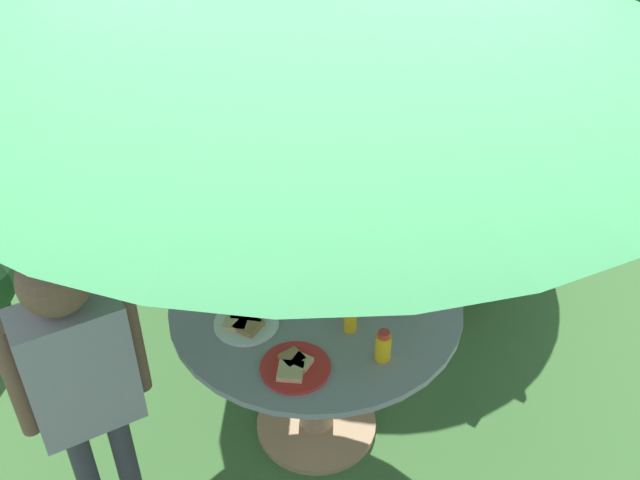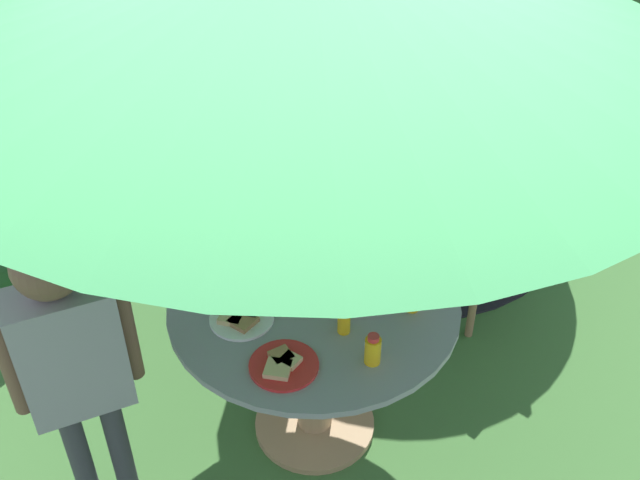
% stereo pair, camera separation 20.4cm
% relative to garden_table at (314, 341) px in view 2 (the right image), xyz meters
% --- Properties ---
extents(ground_plane, '(10.00, 10.00, 0.02)m').
position_rel_garden_table_xyz_m(ground_plane, '(0.00, 0.00, -0.54)').
color(ground_plane, '#3D6B33').
extents(garden_table, '(1.14, 1.14, 0.75)m').
position_rel_garden_table_xyz_m(garden_table, '(0.00, 0.00, 0.00)').
color(garden_table, tan).
rests_on(garden_table, ground_plane).
extents(wooden_chair, '(0.67, 0.67, 0.94)m').
position_rel_garden_table_xyz_m(wooden_chair, '(0.88, 0.91, 0.01)').
color(wooden_chair, '#93704C').
rests_on(wooden_chair, ground_plane).
extents(dome_tent, '(2.36, 2.36, 1.56)m').
position_rel_garden_table_xyz_m(dome_tent, '(0.62, 1.65, 0.24)').
color(dome_tent, teal).
rests_on(dome_tent, ground_plane).
extents(child_in_pink_shirt, '(0.25, 0.48, 1.43)m').
position_rel_garden_table_xyz_m(child_in_pink_shirt, '(-0.12, 0.87, 0.38)').
color(child_in_pink_shirt, brown).
rests_on(child_in_pink_shirt, ground_plane).
extents(child_in_grey_shirt, '(0.43, 0.30, 1.33)m').
position_rel_garden_table_xyz_m(child_in_grey_shirt, '(-0.84, -0.33, 0.32)').
color(child_in_grey_shirt, '#3F3F47').
rests_on(child_in_grey_shirt, ground_plane).
extents(snack_bowl, '(0.18, 0.18, 0.09)m').
position_rel_garden_table_xyz_m(snack_bowl, '(0.17, -0.02, 0.26)').
color(snack_bowl, white).
rests_on(snack_bowl, garden_table).
extents(plate_mid_left, '(0.25, 0.25, 0.03)m').
position_rel_garden_table_xyz_m(plate_mid_left, '(-0.12, -0.35, 0.23)').
color(plate_mid_left, red).
rests_on(plate_mid_left, garden_table).
extents(plate_near_right, '(0.20, 0.20, 0.03)m').
position_rel_garden_table_xyz_m(plate_near_right, '(0.08, 0.30, 0.24)').
color(plate_near_right, yellow).
rests_on(plate_near_right, garden_table).
extents(plate_mid_right, '(0.26, 0.26, 0.03)m').
position_rel_garden_table_xyz_m(plate_mid_right, '(-0.26, 0.20, 0.24)').
color(plate_mid_right, red).
rests_on(plate_mid_right, garden_table).
extents(plate_far_right, '(0.24, 0.24, 0.03)m').
position_rel_garden_table_xyz_m(plate_far_right, '(-0.28, -0.10, 0.24)').
color(plate_far_right, white).
rests_on(plate_far_right, garden_table).
extents(juice_bottle_near_left, '(0.05, 0.05, 0.11)m').
position_rel_garden_table_xyz_m(juice_bottle_near_left, '(-0.13, 0.37, 0.28)').
color(juice_bottle_near_left, yellow).
rests_on(juice_bottle_near_left, garden_table).
extents(juice_bottle_far_left, '(0.06, 0.06, 0.13)m').
position_rel_garden_table_xyz_m(juice_bottle_far_left, '(-0.08, 0.06, 0.29)').
color(juice_bottle_far_left, yellow).
rests_on(juice_bottle_far_left, garden_table).
extents(juice_bottle_center_front, '(0.06, 0.06, 0.12)m').
position_rel_garden_table_xyz_m(juice_bottle_center_front, '(0.19, -0.34, 0.28)').
color(juice_bottle_center_front, yellow).
rests_on(juice_bottle_center_front, garden_table).
extents(juice_bottle_center_back, '(0.05, 0.05, 0.12)m').
position_rel_garden_table_xyz_m(juice_bottle_center_back, '(0.10, -0.18, 0.28)').
color(juice_bottle_center_back, yellow).
rests_on(juice_bottle_center_back, garden_table).
extents(juice_bottle_front_edge, '(0.05, 0.05, 0.10)m').
position_rel_garden_table_xyz_m(juice_bottle_front_edge, '(0.24, 0.15, 0.27)').
color(juice_bottle_front_edge, yellow).
rests_on(juice_bottle_front_edge, garden_table).
extents(juice_bottle_back_edge, '(0.05, 0.05, 0.12)m').
position_rel_garden_table_xyz_m(juice_bottle_back_edge, '(0.25, 0.35, 0.28)').
color(juice_bottle_back_edge, yellow).
rests_on(juice_bottle_back_edge, garden_table).
extents(juice_bottle_spot_a, '(0.05, 0.05, 0.12)m').
position_rel_garden_table_xyz_m(juice_bottle_spot_a, '(0.37, -0.08, 0.28)').
color(juice_bottle_spot_a, yellow).
rests_on(juice_bottle_spot_a, garden_table).
extents(cup_near, '(0.07, 0.07, 0.07)m').
position_rel_garden_table_xyz_m(cup_near, '(0.35, 0.04, 0.26)').
color(cup_near, white).
rests_on(cup_near, garden_table).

